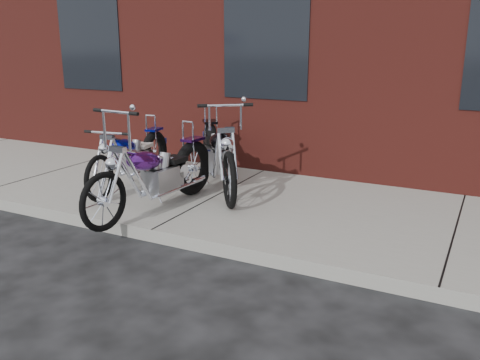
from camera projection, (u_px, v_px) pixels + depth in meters
The scene contains 5 objects.
ground at pixel (152, 242), 5.66m from camera, with size 120.00×120.00×0.00m, color black.
sidewalk at pixel (218, 200), 6.92m from camera, with size 22.00×3.00×0.15m, color #9C9990.
chopper_purple at pixel (156, 177), 6.19m from camera, with size 0.57×2.32×1.30m.
chopper_blue at pixel (131, 159), 7.25m from camera, with size 0.56×2.14×0.93m.
chopper_third at pixel (218, 156), 7.13m from camera, with size 1.63×2.04×1.27m.
Camera 1 is at (3.28, -4.25, 2.16)m, focal length 38.00 mm.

